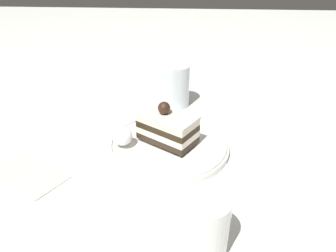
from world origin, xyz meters
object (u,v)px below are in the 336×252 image
at_px(dessert_plate, 168,145).
at_px(drink_glass_near, 205,227).
at_px(whipped_cream_dollop, 122,136).
at_px(fork, 165,118).
at_px(drink_glass_far, 176,87).
at_px(folded_napkin, 29,174).
at_px(cake_slice, 167,127).

distance_m(dessert_plate, drink_glass_near, 0.22).
bearing_deg(drink_glass_near, dessert_plate, 14.32).
xyz_separation_m(dessert_plate, drink_glass_near, (-0.22, -0.06, 0.03)).
relative_size(whipped_cream_dollop, fork, 0.34).
bearing_deg(drink_glass_far, dessert_plate, 177.61).
relative_size(fork, folded_napkin, 0.83).
distance_m(whipped_cream_dollop, folded_napkin, 0.16).
height_order(dessert_plate, whipped_cream_dollop, whipped_cream_dollop).
bearing_deg(fork, drink_glass_far, -10.36).
bearing_deg(folded_napkin, cake_slice, -67.67).
relative_size(fork, drink_glass_far, 1.09).
relative_size(drink_glass_near, folded_napkin, 0.67).
distance_m(dessert_plate, drink_glass_far, 0.18).
xyz_separation_m(cake_slice, drink_glass_far, (0.17, -0.01, -0.00)).
xyz_separation_m(whipped_cream_dollop, drink_glass_far, (0.19, -0.08, 0.01)).
bearing_deg(drink_glass_near, whipped_cream_dollop, 33.34).
bearing_deg(dessert_plate, whipped_cream_dollop, 100.46).
bearing_deg(folded_napkin, dessert_plate, -68.43).
relative_size(drink_glass_far, folded_napkin, 0.76).
height_order(drink_glass_near, folded_napkin, drink_glass_near).
xyz_separation_m(whipped_cream_dollop, folded_napkin, (-0.07, 0.14, -0.03)).
distance_m(dessert_plate, folded_napkin, 0.23).
bearing_deg(whipped_cream_dollop, dessert_plate, -79.54).
bearing_deg(cake_slice, fork, 6.89).
xyz_separation_m(whipped_cream_dollop, fork, (0.09, -0.07, -0.01)).
distance_m(whipped_cream_dollop, drink_glass_near, 0.24).
distance_m(whipped_cream_dollop, drink_glass_far, 0.21).
relative_size(whipped_cream_dollop, drink_glass_far, 0.37).
height_order(fork, folded_napkin, fork).
xyz_separation_m(dessert_plate, folded_napkin, (-0.09, 0.22, -0.01)).
bearing_deg(cake_slice, folded_napkin, 112.33).
relative_size(dessert_plate, cake_slice, 1.91).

